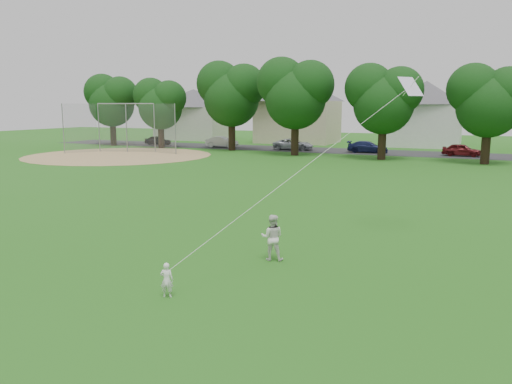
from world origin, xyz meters
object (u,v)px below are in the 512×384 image
at_px(older_boy, 272,237).
at_px(toddler, 167,280).
at_px(kite, 310,163).
at_px(baseball_backstop, 125,128).

bearing_deg(older_boy, toddler, 56.66).
distance_m(kite, baseball_backstop, 40.32).
distance_m(toddler, baseball_backstop, 42.01).
height_order(kite, baseball_backstop, kite).
bearing_deg(baseball_backstop, older_boy, -44.78).
relative_size(toddler, kite, 0.08).
bearing_deg(baseball_backstop, kite, -43.30).
bearing_deg(toddler, baseball_backstop, -68.15).
relative_size(older_boy, baseball_backstop, 0.13).
relative_size(toddler, baseball_backstop, 0.08).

